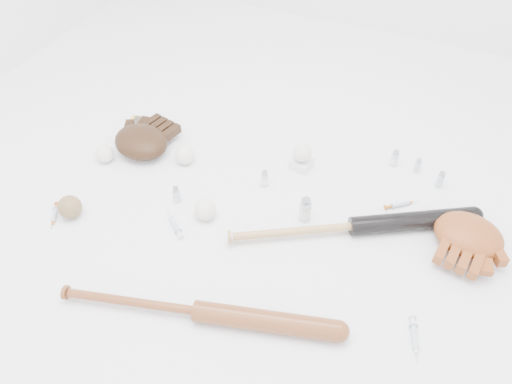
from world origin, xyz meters
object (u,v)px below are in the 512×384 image
at_px(glove_dark, 141,141).
at_px(pedestal, 301,164).
at_px(bat_wood, 197,311).
at_px(bat_dark, 353,226).

bearing_deg(glove_dark, pedestal, 28.11).
height_order(bat_wood, glove_dark, glove_dark).
xyz_separation_m(bat_wood, pedestal, (0.05, 0.74, -0.01)).
bearing_deg(bat_wood, bat_dark, 42.10).
height_order(glove_dark, pedestal, glove_dark).
xyz_separation_m(bat_dark, glove_dark, (-0.89, 0.07, 0.02)).
bearing_deg(bat_wood, glove_dark, 119.75).
distance_m(bat_wood, glove_dark, 0.81).
height_order(bat_dark, pedestal, bat_dark).
relative_size(bat_dark, bat_wood, 1.03).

